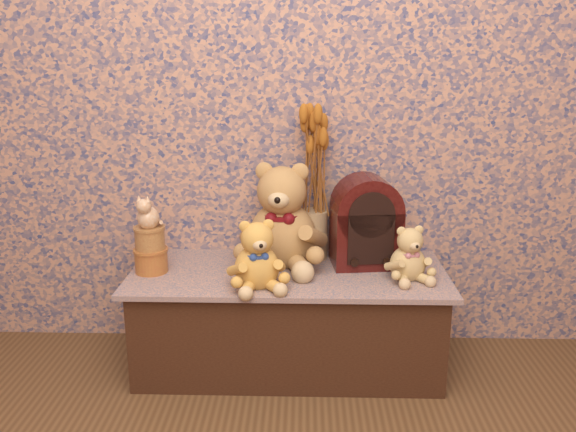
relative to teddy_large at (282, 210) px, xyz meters
The scene contains 10 objects.
display_shelf 0.44m from the teddy_large, 73.75° to the right, with size 1.24×0.53×0.41m, color #3A5077.
teddy_large is the anchor object (origin of this frame).
teddy_medium 0.27m from the teddy_large, 109.23° to the right, with size 0.22×0.26×0.27m, color gold, non-canonical shape.
teddy_small 0.52m from the teddy_large, 17.79° to the right, with size 0.18×0.21×0.23m, color tan, non-canonical shape.
cathedral_radio 0.34m from the teddy_large, ahead, with size 0.27×0.19×0.37m, color #390B0A, non-canonical shape.
ceramic_vase 0.19m from the teddy_large, 31.93° to the left, with size 0.12×0.12×0.20m, color tan.
dried_stalks 0.22m from the teddy_large, 31.93° to the left, with size 0.20×0.20×0.38m, color #AF5F1C, non-canonical shape.
biscuit_tin_lower 0.55m from the teddy_large, 167.78° to the right, with size 0.13×0.13×0.09m, color gold.
biscuit_tin_upper 0.53m from the teddy_large, 167.78° to the right, with size 0.11×0.11×0.09m, color tan.
cat_figurine 0.52m from the teddy_large, 167.78° to the right, with size 0.10×0.11×0.14m, color silver, non-canonical shape.
Camera 1 is at (0.06, -0.95, 1.25)m, focal length 36.99 mm.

